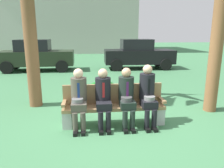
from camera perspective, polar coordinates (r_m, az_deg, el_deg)
name	(u,v)px	position (r m, az deg, el deg)	size (l,w,h in m)	color
ground_plane	(119,123)	(5.07, 1.78, -10.21)	(80.00, 80.00, 0.00)	#3F774C
park_bench	(114,105)	(4.88, 0.44, -5.68)	(2.26, 0.44, 0.90)	#99754C
seated_man_leftmost	(79,96)	(4.64, -8.80, -3.14)	(0.34, 0.72, 1.30)	#4C473D
seated_man_centerleft	(103,95)	(4.65, -2.32, -2.99)	(0.34, 0.72, 1.29)	black
seated_man_centerright	(127,94)	(4.70, 3.93, -2.79)	(0.34, 0.72, 1.29)	#1E2823
seated_man_rightmost	(148,92)	(4.81, 9.49, -2.23)	(0.34, 0.72, 1.35)	black
shrub_near_bench	(103,90)	(6.66, -2.51, -1.66)	(0.95, 0.87, 0.59)	#1D6B22
parked_car_near	(36,55)	(12.39, -19.46, 7.18)	(3.94, 1.78, 1.68)	#232D1E
parked_car_far	(138,54)	(12.51, 6.98, 7.90)	(3.93, 1.76, 1.68)	black
building_backdrop	(61,9)	(26.06, -13.42, 18.88)	(16.55, 9.36, 9.22)	#B6B4AA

